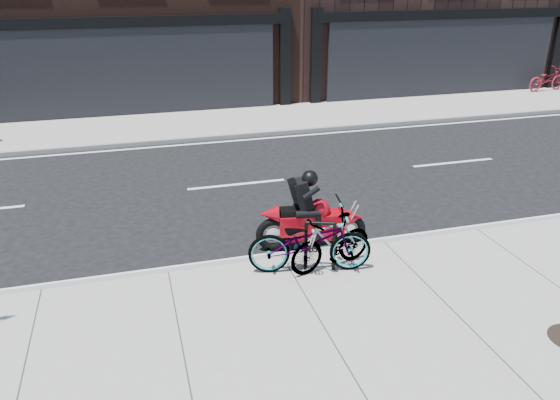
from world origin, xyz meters
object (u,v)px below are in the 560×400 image
object	(u,v)px
bike_rack	(320,241)
bicycle_far	(547,79)
motorcycle	(316,217)
bicycle_front	(310,242)
bicycle_rear	(331,242)

from	to	relation	value
bike_rack	bicycle_far	world-z (taller)	bicycle_far
motorcycle	bicycle_far	xyz separation A→B (m)	(13.93, 10.48, -0.01)
bicycle_front	bicycle_rear	xyz separation A→B (m)	(0.38, 0.00, -0.06)
bike_rack	motorcycle	world-z (taller)	motorcycle
bicycle_front	bicycle_far	size ratio (longest dim) A/B	1.11
bike_rack	bicycle_far	bearing A→B (deg)	38.91
bicycle_rear	bicycle_far	distance (m)	18.11
bicycle_far	motorcycle	bearing A→B (deg)	120.35
bicycle_far	bicycle_rear	bearing A→B (deg)	122.69
bicycle_rear	motorcycle	world-z (taller)	motorcycle
bike_rack	motorcycle	size ratio (longest dim) A/B	0.43
bike_rack	bicycle_far	xyz separation A→B (m)	(14.21, 11.47, -0.03)
bike_rack	bicycle_rear	size ratio (longest dim) A/B	0.56
bicycle_rear	bicycle_far	bearing A→B (deg)	114.86
bicycle_far	bike_rack	bearing A→B (deg)	122.29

